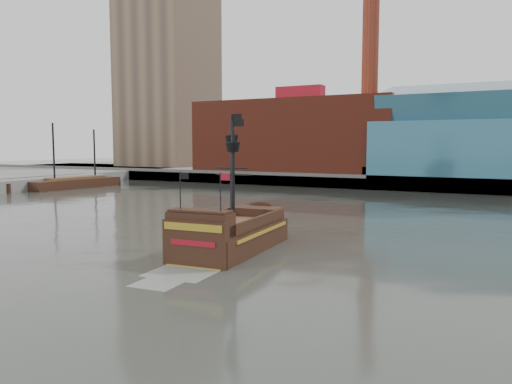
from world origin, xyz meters
The scene contains 7 objects.
ground centered at (0.00, 0.00, 0.00)m, with size 400.00×400.00×0.00m, color #2D302A.
promenade_far centered at (0.00, 92.00, 1.00)m, with size 220.00×60.00×2.00m, color slate.
seawall centered at (0.00, 62.50, 1.30)m, with size 220.00×1.00×2.60m, color #4C4C49.
pier centered at (-58.00, 30.00, 1.00)m, with size 6.00×40.00×2.00m, color slate.
skyline centered at (5.21, 84.56, 24.55)m, with size 149.00×45.00×62.00m.
pirate_ship centered at (0.02, 7.02, 1.01)m, with size 5.70×15.17×11.12m.
docked_vessel centered at (-53.33, 40.54, 0.78)m, with size 5.07×18.28×12.30m.
Camera 1 is at (19.06, -24.87, 8.01)m, focal length 35.00 mm.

